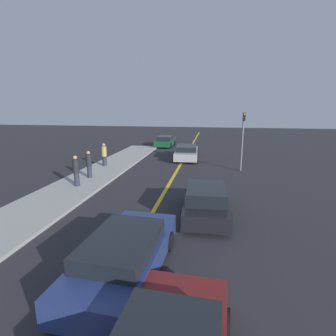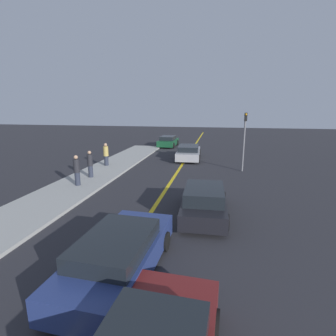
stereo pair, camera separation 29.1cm
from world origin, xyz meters
name	(u,v)px [view 1 (the left image)]	position (x,y,z in m)	size (l,w,h in m)	color
road_center_line	(175,174)	(0.00, 18.00, 0.00)	(0.20, 60.00, 0.01)	gold
sidewalk_left	(83,182)	(-5.11, 14.68, 0.07)	(3.09, 29.37, 0.14)	#9E9E99
car_ahead_center	(125,255)	(0.26, 6.77, 0.62)	(2.16, 4.73, 1.25)	navy
car_far_distant	(206,201)	(2.27, 11.19, 0.63)	(2.00, 4.21, 1.30)	black
car_parked_left_lot	(187,152)	(0.24, 23.18, 0.61)	(2.20, 4.66, 1.23)	#9E9EA3
car_oncoming_far	(165,141)	(-2.92, 30.16, 0.59)	(1.98, 3.91, 1.21)	#144728
pedestrian_mid_group	(76,171)	(-4.97, 13.81, 1.00)	(0.34, 0.34, 1.72)	#282D3D
pedestrian_far_standing	(89,164)	(-5.08, 15.58, 0.98)	(0.34, 0.34, 1.68)	#282D3D
pedestrian_by_sign	(104,155)	(-5.51, 18.92, 0.98)	(0.37, 0.37, 1.69)	#282D3D
traffic_light	(243,136)	(4.49, 19.55, 2.51)	(0.18, 0.40, 4.08)	slate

